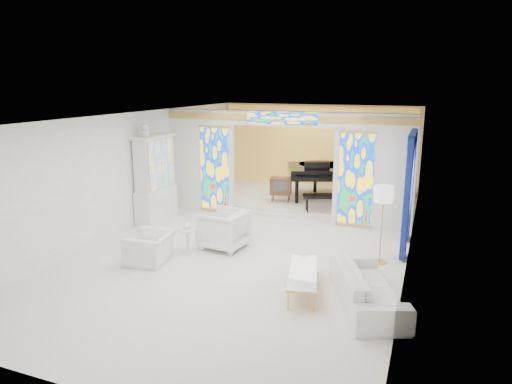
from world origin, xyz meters
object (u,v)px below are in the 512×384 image
at_px(armchair_right, 224,229).
at_px(sofa, 367,285).
at_px(china_cabinet, 155,179).
at_px(armchair_left, 151,248).
at_px(tv_console, 281,186).
at_px(grand_piano, 319,171).
at_px(coffee_table, 303,273).

height_order(armchair_right, sofa, armchair_right).
relative_size(china_cabinet, armchair_left, 2.75).
bearing_deg(armchair_left, tv_console, 158.26).
xyz_separation_m(armchair_left, grand_piano, (2.13, 6.28, 0.69)).
relative_size(sofa, coffee_table, 1.32).
xyz_separation_m(china_cabinet, tv_console, (2.81, 2.53, -0.51)).
bearing_deg(china_cabinet, armchair_right, -26.49).
bearing_deg(grand_piano, coffee_table, -99.52).
height_order(armchair_left, tv_console, tv_console).
relative_size(china_cabinet, armchair_right, 2.76).
xyz_separation_m(sofa, coffee_table, (-1.17, 0.10, 0.00)).
relative_size(coffee_table, grand_piano, 0.51).
bearing_deg(armchair_right, tv_console, -174.74).
bearing_deg(armchair_right, armchair_left, -31.83).
relative_size(armchair_right, grand_piano, 0.29).
bearing_deg(armchair_right, sofa, 72.02).
height_order(china_cabinet, grand_piano, china_cabinet).
bearing_deg(armchair_right, grand_piano, 175.01).
bearing_deg(sofa, armchair_left, 64.74).
height_order(china_cabinet, armchair_left, china_cabinet).
xyz_separation_m(china_cabinet, sofa, (6.17, -2.96, -0.83)).
relative_size(armchair_left, sofa, 0.43).
bearing_deg(china_cabinet, coffee_table, -29.74).
distance_m(sofa, coffee_table, 1.17).
height_order(coffee_table, tv_console, tv_console).
height_order(china_cabinet, tv_console, china_cabinet).
xyz_separation_m(armchair_right, tv_console, (0.11, 3.87, 0.21)).
bearing_deg(grand_piano, sofa, -90.21).
bearing_deg(tv_console, china_cabinet, -149.78).
distance_m(china_cabinet, tv_console, 3.81).
xyz_separation_m(coffee_table, tv_console, (-2.19, 5.38, 0.32)).
distance_m(armchair_right, sofa, 3.83).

